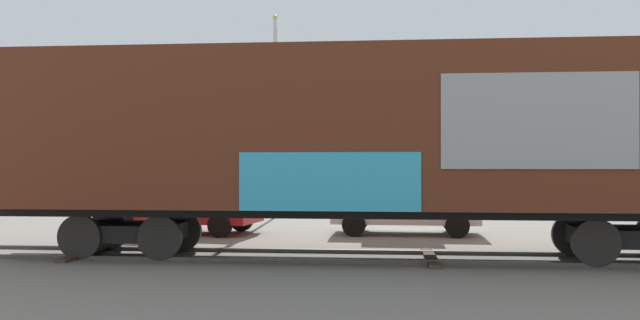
% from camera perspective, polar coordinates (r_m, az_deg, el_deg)
% --- Properties ---
extents(ground_plane, '(260.00, 260.00, 0.00)m').
position_cam_1_polar(ground_plane, '(13.72, 6.87, -8.60)').
color(ground_plane, slate).
extents(track, '(60.02, 3.68, 0.08)m').
position_cam_1_polar(track, '(13.74, 0.23, -8.42)').
color(track, '#4C4742').
rests_on(track, ground_plane).
extents(freight_car, '(15.94, 3.58, 4.50)m').
position_cam_1_polar(freight_car, '(13.56, 4.57, 2.31)').
color(freight_car, '#5B2B19').
rests_on(freight_car, ground_plane).
extents(flagpole, '(0.18, 1.33, 7.34)m').
position_cam_1_polar(flagpole, '(23.76, -3.95, 5.98)').
color(flagpole, silver).
rests_on(flagpole, ground_plane).
extents(hillside, '(152.99, 33.42, 13.43)m').
position_cam_1_polar(hillside, '(78.65, 4.06, 1.57)').
color(hillside, silver).
rests_on(hillside, ground_plane).
extents(parked_car_red, '(4.42, 2.44, 1.64)m').
position_cam_1_polar(parked_car_red, '(18.83, -11.87, -3.81)').
color(parked_car_red, '#B21E1E').
rests_on(parked_car_red, ground_plane).
extents(parked_car_white, '(4.14, 2.09, 1.68)m').
position_cam_1_polar(parked_car_white, '(18.33, 7.31, -3.85)').
color(parked_car_white, silver).
rests_on(parked_car_white, ground_plane).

